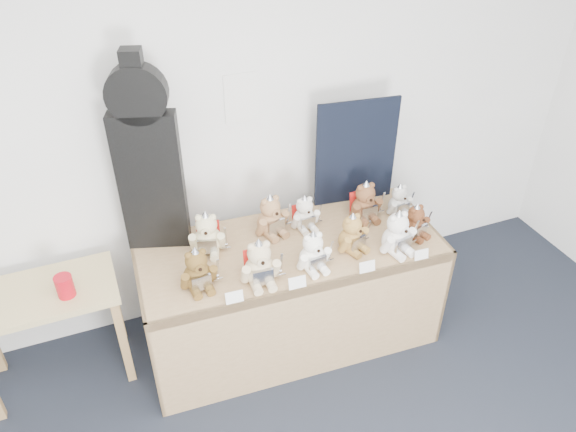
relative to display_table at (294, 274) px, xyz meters
name	(u,v)px	position (x,y,z in m)	size (l,w,h in m)	color
room_shell	(241,98)	(-0.10, 0.61, 0.91)	(6.00, 6.00, 6.00)	white
display_table	(294,274)	(0.00, 0.00, 0.00)	(1.87, 0.86, 0.76)	olive
side_table	(45,308)	(-1.43, 0.29, -0.03)	(0.83, 0.47, 0.69)	tan
guitar_case	(147,158)	(-0.71, 0.40, 0.74)	(0.38, 0.21, 1.19)	black
navy_board	(356,153)	(0.58, 0.39, 0.52)	(0.54, 0.02, 0.71)	black
red_cup	(65,286)	(-1.28, 0.20, 0.16)	(0.10, 0.10, 0.13)	red
teddy_front_far_left	(198,271)	(-0.59, -0.08, 0.28)	(0.23, 0.19, 0.28)	brown
teddy_front_left	(260,264)	(-0.27, -0.16, 0.28)	(0.25, 0.21, 0.31)	beige
teddy_front_centre	(313,253)	(0.05, -0.16, 0.27)	(0.22, 0.18, 0.27)	white
teddy_front_right	(352,234)	(0.33, -0.09, 0.27)	(0.23, 0.21, 0.27)	#A1773D
teddy_front_far_right	(397,234)	(0.57, -0.20, 0.28)	(0.25, 0.22, 0.30)	white
teddy_front_end	(416,223)	(0.75, -0.11, 0.26)	(0.20, 0.18, 0.24)	brown
teddy_back_left	(207,235)	(-0.46, 0.21, 0.28)	(0.24, 0.23, 0.30)	beige
teddy_back_centre_left	(271,217)	(-0.06, 0.24, 0.28)	(0.25, 0.22, 0.30)	#A17750
teddy_back_centre_right	(305,214)	(0.16, 0.22, 0.26)	(0.20, 0.17, 0.25)	white
teddy_back_right	(365,203)	(0.55, 0.17, 0.28)	(0.24, 0.20, 0.29)	brown
teddy_back_end	(399,201)	(0.78, 0.14, 0.26)	(0.19, 0.16, 0.23)	silver
entry_card_a	(234,297)	(-0.45, -0.27, 0.20)	(0.10, 0.00, 0.07)	white
entry_card_b	(297,283)	(-0.10, -0.29, 0.20)	(0.10, 0.00, 0.07)	white
entry_card_c	(367,267)	(0.32, -0.31, 0.20)	(0.10, 0.00, 0.07)	white
entry_card_d	(421,255)	(0.66, -0.32, 0.20)	(0.09, 0.00, 0.06)	white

